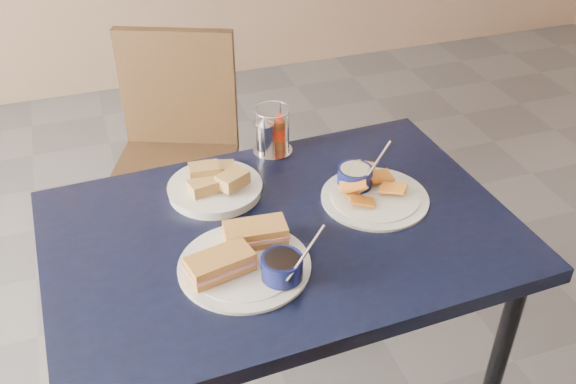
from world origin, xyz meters
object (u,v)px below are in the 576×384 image
object	(u,v)px
plantain_plate	(367,189)
bread_basket	(215,185)
condiment_caddy	(271,134)
sandwich_plate	(249,258)
chair_far	(168,140)
dining_table	(282,252)

from	to	relation	value
plantain_plate	bread_basket	distance (m)	0.38
bread_basket	condiment_caddy	size ratio (longest dim) A/B	1.73
sandwich_plate	condiment_caddy	xyz separation A→B (m)	(0.19, 0.44, 0.03)
chair_far	bread_basket	xyz separation A→B (m)	(0.02, -0.71, 0.27)
condiment_caddy	plantain_plate	bearing A→B (deg)	-59.26
sandwich_plate	plantain_plate	bearing A→B (deg)	24.33
chair_far	condiment_caddy	bearing A→B (deg)	-69.27
dining_table	sandwich_plate	distance (m)	0.18
dining_table	chair_far	distance (m)	0.93
condiment_caddy	sandwich_plate	bearing A→B (deg)	-113.45
dining_table	bread_basket	xyz separation A→B (m)	(-0.11, 0.19, 0.10)
dining_table	bread_basket	distance (m)	0.24
dining_table	plantain_plate	distance (m)	0.27
chair_far	bread_basket	size ratio (longest dim) A/B	3.77
chair_far	bread_basket	bearing A→B (deg)	-88.29
plantain_plate	bread_basket	xyz separation A→B (m)	(-0.36, 0.13, 0.00)
bread_basket	condiment_caddy	world-z (taller)	condiment_caddy
chair_far	plantain_plate	size ratio (longest dim) A/B	3.29
sandwich_plate	plantain_plate	distance (m)	0.39
bread_basket	chair_far	bearing A→B (deg)	91.71
plantain_plate	sandwich_plate	bearing A→B (deg)	-155.67
sandwich_plate	chair_far	bearing A→B (deg)	91.39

